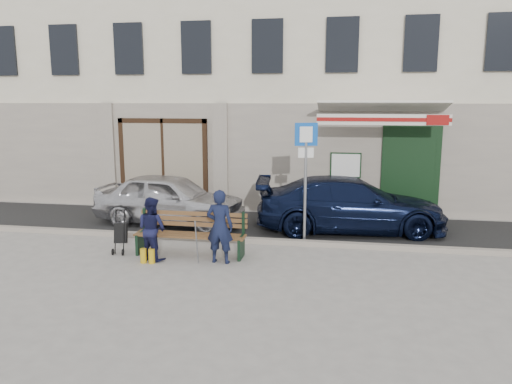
% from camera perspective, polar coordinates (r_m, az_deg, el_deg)
% --- Properties ---
extents(ground, '(80.00, 80.00, 0.00)m').
position_cam_1_polar(ground, '(10.38, -2.95, -8.08)').
color(ground, '#9E9991').
rests_on(ground, ground).
extents(asphalt_lane, '(60.00, 3.20, 0.01)m').
position_cam_1_polar(asphalt_lane, '(13.30, 0.03, -3.87)').
color(asphalt_lane, '#282828').
rests_on(asphalt_lane, ground).
extents(curb, '(60.00, 0.18, 0.12)m').
position_cam_1_polar(curb, '(11.76, -1.32, -5.52)').
color(curb, '#9E9384').
rests_on(curb, ground).
extents(building, '(20.00, 8.27, 10.00)m').
position_cam_1_polar(building, '(18.25, 3.07, 15.75)').
color(building, beige).
rests_on(building, ground).
extents(car_silver, '(4.18, 2.02, 1.38)m').
position_cam_1_polar(car_silver, '(13.57, -9.83, -0.77)').
color(car_silver, silver).
rests_on(car_silver, ground).
extents(car_navy, '(4.93, 2.43, 1.38)m').
position_cam_1_polar(car_navy, '(12.86, 10.74, -1.42)').
color(car_navy, black).
rests_on(car_navy, ground).
extents(parking_sign, '(0.51, 0.16, 2.80)m').
position_cam_1_polar(parking_sign, '(11.43, 5.70, 3.32)').
color(parking_sign, gray).
rests_on(parking_sign, ground).
extents(bench, '(2.40, 1.17, 0.98)m').
position_cam_1_polar(bench, '(10.84, -7.76, -4.82)').
color(bench, brown).
rests_on(bench, ground).
extents(man, '(0.57, 0.39, 1.53)m').
position_cam_1_polar(man, '(10.20, -4.16, -3.95)').
color(man, '#121934').
rests_on(man, ground).
extents(woman, '(0.79, 0.72, 1.33)m').
position_cam_1_polar(woman, '(10.64, -11.82, -4.10)').
color(woman, '#141638').
rests_on(woman, ground).
extents(stroller, '(0.32, 0.42, 0.94)m').
position_cam_1_polar(stroller, '(11.31, -15.21, -4.68)').
color(stroller, black).
rests_on(stroller, ground).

